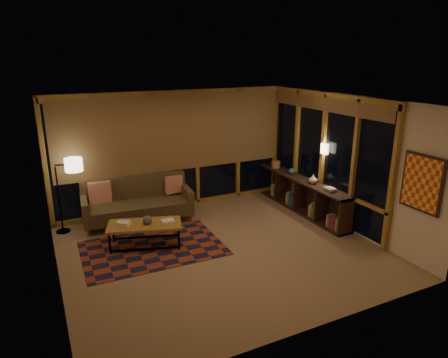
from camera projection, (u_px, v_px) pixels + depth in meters
name	position (u px, v px, depth m)	size (l,w,h in m)	color
floor	(221.00, 250.00, 7.32)	(5.50, 5.00, 0.01)	#A17657
ceiling	(221.00, 101.00, 6.51)	(5.50, 5.00, 0.01)	white
walls	(221.00, 180.00, 6.91)	(5.51, 5.01, 2.70)	beige
window_wall_back	(175.00, 151.00, 9.00)	(5.30, 0.16, 2.60)	#AC7826
window_wall_right	(322.00, 156.00, 8.55)	(0.16, 3.70, 2.60)	#AC7826
wall_art	(422.00, 183.00, 6.42)	(0.06, 0.74, 0.94)	red
wall_sconce	(325.00, 149.00, 8.33)	(0.12, 0.18, 0.22)	#FFF2CA
sofa	(138.00, 202.00, 8.42)	(2.23, 0.90, 0.91)	#42391E
pillow_left	(100.00, 193.00, 8.29)	(0.46, 0.15, 0.46)	red
pillow_right	(174.00, 187.00, 8.81)	(0.37, 0.12, 0.37)	red
area_rug	(153.00, 248.00, 7.38)	(2.52, 1.68, 0.01)	#983418
coffee_table	(145.00, 235.00, 7.43)	(1.34, 0.61, 0.45)	#AC7826
book_stack_a	(123.00, 223.00, 7.29)	(0.22, 0.18, 0.06)	white
book_stack_b	(168.00, 221.00, 7.40)	(0.25, 0.20, 0.05)	white
ceramic_pot	(147.00, 220.00, 7.32)	(0.17, 0.17, 0.17)	#252525
floor_lamp	(59.00, 196.00, 7.86)	(0.51, 0.33, 1.53)	black
bookshelf	(301.00, 194.00, 9.10)	(0.40, 3.05, 0.76)	black
basket	(276.00, 164.00, 9.84)	(0.21, 0.21, 0.16)	#AE8543
teal_bowl	(292.00, 171.00, 9.29)	(0.15, 0.15, 0.15)	#216768
vase	(313.00, 179.00, 8.60)	(0.19, 0.19, 0.20)	#C3AE99
shelf_book_stack	(330.00, 190.00, 8.15)	(0.16, 0.22, 0.07)	white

